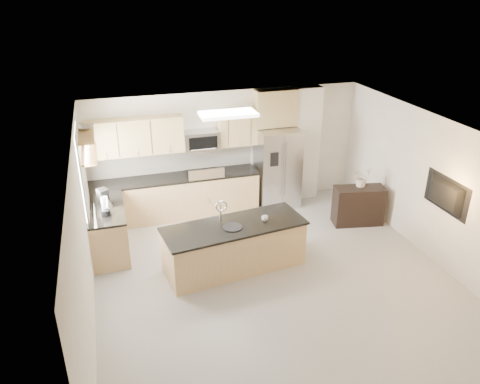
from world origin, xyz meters
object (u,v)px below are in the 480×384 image
object	(u,v)px
cup	(265,218)
platter	(233,227)
kettle	(108,202)
bowl	(84,127)
refrigerator	(277,168)
blender	(105,208)
microwave	(201,140)
television	(442,195)
credenza	(358,206)
range	(204,193)
coffee_maker	(103,197)
flower_vase	(362,172)
island	(234,246)

from	to	relation	value
cup	platter	bearing A→B (deg)	-172.49
kettle	bowl	size ratio (longest dim) A/B	0.63
refrigerator	blender	bearing A→B (deg)	-160.23
microwave	television	world-z (taller)	microwave
refrigerator	credenza	bearing A→B (deg)	-45.99
refrigerator	blender	distance (m)	3.97
blender	credenza	bearing A→B (deg)	-0.23
microwave	kettle	bearing A→B (deg)	-149.93
range	coffee_maker	size ratio (longest dim) A/B	3.74
platter	television	bearing A→B (deg)	-12.22
bowl	flower_vase	distance (m)	5.45
cup	blender	bearing A→B (deg)	161.60
microwave	refrigerator	size ratio (longest dim) A/B	0.43
island	bowl	size ratio (longest dim) A/B	7.15
blender	cup	bearing A→B (deg)	-18.40
island	kettle	bearing A→B (deg)	141.83
microwave	island	world-z (taller)	microwave
microwave	credenza	world-z (taller)	microwave
range	platter	distance (m)	2.39
credenza	coffee_maker	size ratio (longest dim) A/B	3.36
bowl	television	distance (m)	6.29
refrigerator	coffee_maker	world-z (taller)	refrigerator
range	cup	size ratio (longest dim) A/B	9.86
kettle	blender	bearing A→B (deg)	-98.36
island	blender	world-z (taller)	island
refrigerator	blender	world-z (taller)	refrigerator
island	blender	size ratio (longest dim) A/B	7.18
cup	television	bearing A→B (deg)	-16.15
refrigerator	bowl	world-z (taller)	bowl
bowl	range	bearing A→B (deg)	19.93
microwave	credenza	bearing A→B (deg)	-27.25
island	blender	distance (m)	2.37
range	television	size ratio (longest dim) A/B	1.06
range	coffee_maker	bearing A→B (deg)	-156.32
platter	flower_vase	size ratio (longest dim) A/B	0.54
blender	range	bearing A→B (deg)	33.79
bowl	kettle	bearing A→B (deg)	-45.94
credenza	television	bearing A→B (deg)	-62.16
credenza	bowl	world-z (taller)	bowl
bowl	platter	bearing A→B (deg)	-34.67
microwave	flower_vase	distance (m)	3.39
refrigerator	flower_vase	distance (m)	1.89
microwave	refrigerator	distance (m)	1.82
range	flower_vase	bearing A→B (deg)	-23.73
kettle	bowl	xyz separation A→B (m)	(-0.23, 0.23, 1.36)
television	bowl	bearing A→B (deg)	68.19
credenza	microwave	bearing A→B (deg)	163.26
credenza	blender	xyz separation A→B (m)	(-5.05, 0.02, 0.67)
blender	television	distance (m)	5.85
platter	kettle	xyz separation A→B (m)	(-2.00, 1.31, 0.15)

